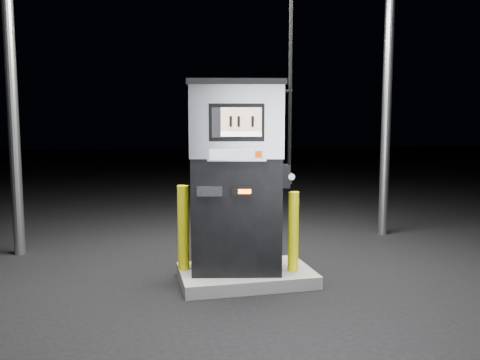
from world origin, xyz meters
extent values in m
plane|color=black|center=(0.00, 0.00, 0.00)|extent=(80.00, 80.00, 0.00)
cube|color=#62625D|center=(0.00, 0.00, 0.07)|extent=(1.60, 1.00, 0.15)
cylinder|color=gray|center=(-3.00, 2.00, 2.25)|extent=(0.16, 0.16, 4.50)
cylinder|color=gray|center=(3.00, 2.00, 2.25)|extent=(0.16, 0.16, 4.50)
cube|color=black|center=(-0.12, -0.01, 0.84)|extent=(1.15, 0.81, 1.38)
cube|color=silver|center=(-0.12, -0.01, 1.94)|extent=(1.17, 0.84, 0.83)
cube|color=black|center=(-0.12, -0.01, 2.38)|extent=(1.23, 0.89, 0.07)
cube|color=black|center=(-0.19, -0.32, 1.93)|extent=(0.61, 0.16, 0.42)
cube|color=tan|center=(-0.14, -0.35, 1.97)|extent=(0.44, 0.10, 0.26)
cube|color=white|center=(-0.14, -0.35, 1.81)|extent=(0.44, 0.10, 0.06)
cube|color=silver|center=(-0.19, -0.32, 1.58)|extent=(0.65, 0.17, 0.15)
cube|color=#AEB1B6|center=(-0.19, -0.34, 1.58)|extent=(0.59, 0.13, 0.12)
cube|color=#AA2C0B|center=(0.05, -0.40, 1.58)|extent=(0.08, 0.02, 0.08)
cube|color=black|center=(-0.13, -0.33, 1.16)|extent=(0.24, 0.07, 0.10)
cube|color=orange|center=(-0.10, -0.35, 1.16)|extent=(0.14, 0.03, 0.05)
cube|color=black|center=(-0.49, -0.26, 1.16)|extent=(0.29, 0.09, 0.11)
cube|color=black|center=(0.44, -0.13, 1.31)|extent=(0.15, 0.22, 0.27)
cylinder|color=gray|center=(0.51, -0.15, 1.31)|extent=(0.13, 0.25, 0.08)
cylinder|color=black|center=(0.48, -0.20, 3.14)|extent=(0.05, 0.05, 3.41)
cylinder|color=#FFFC0E|center=(-0.74, 0.19, 0.67)|extent=(0.17, 0.17, 1.03)
cylinder|color=#FFFC0E|center=(0.55, -0.16, 0.63)|extent=(0.17, 0.17, 0.96)
camera|label=1|loc=(-1.32, -5.41, 1.86)|focal=35.00mm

